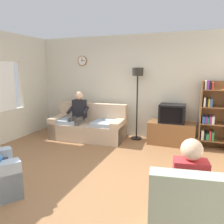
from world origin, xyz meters
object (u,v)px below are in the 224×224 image
at_px(couch, 89,127).
at_px(person_on_couch, 78,113).
at_px(bookshelf, 213,115).
at_px(tv_stand, 171,133).
at_px(person_in_right_armchair, 188,183).
at_px(floor_lamp, 137,84).
at_px(armchair_near_bookshelf, 187,214).
at_px(tv, 172,113).

relative_size(couch, person_on_couch, 1.57).
relative_size(couch, bookshelf, 1.25).
relative_size(tv_stand, person_in_right_armchair, 0.98).
height_order(floor_lamp, person_in_right_armchair, floor_lamp).
distance_m(bookshelf, floor_lamp, 1.92).
xyz_separation_m(couch, person_in_right_armchair, (2.60, -2.77, 0.29)).
relative_size(tv_stand, armchair_near_bookshelf, 1.10).
xyz_separation_m(floor_lamp, person_on_couch, (-1.45, -0.51, -0.75)).
height_order(couch, person_in_right_armchair, person_in_right_armchair).
relative_size(couch, floor_lamp, 1.05).
height_order(armchair_near_bookshelf, person_on_couch, person_on_couch).
bearing_deg(person_in_right_armchair, tv_stand, 99.15).
bearing_deg(armchair_near_bookshelf, person_in_right_armchair, 99.15).
relative_size(tv_stand, tv, 1.83).
relative_size(couch, tv, 3.25).
bearing_deg(tv, bookshelf, 6.09).
bearing_deg(armchair_near_bookshelf, tv, 99.22).
distance_m(tv, bookshelf, 0.90).
height_order(tv_stand, tv, tv).
bearing_deg(person_on_couch, tv, 9.31).
xyz_separation_m(bookshelf, armchair_near_bookshelf, (-0.38, -3.23, -0.49)).
xyz_separation_m(couch, bookshelf, (3.00, 0.37, 0.47)).
relative_size(floor_lamp, armchair_near_bookshelf, 1.86).
bearing_deg(person_in_right_armchair, couch, 133.14).
bearing_deg(tv_stand, person_on_couch, -170.12).
distance_m(couch, person_on_couch, 0.47).
bearing_deg(armchair_near_bookshelf, bookshelf, 83.21).
distance_m(tv_stand, bookshelf, 1.03).
relative_size(bookshelf, floor_lamp, 0.85).
bearing_deg(armchair_near_bookshelf, tv_stand, 99.15).
height_order(tv, bookshelf, bookshelf).
distance_m(armchair_near_bookshelf, person_on_couch, 3.99).
xyz_separation_m(couch, armchair_near_bookshelf, (2.61, -2.86, -0.02)).
height_order(couch, tv_stand, couch).
distance_m(floor_lamp, person_in_right_armchair, 3.57).
bearing_deg(bookshelf, floor_lamp, 179.11).
distance_m(tv_stand, tv, 0.50).
distance_m(bookshelf, armchair_near_bookshelf, 3.29).
bearing_deg(tv_stand, bookshelf, 4.54).
bearing_deg(bookshelf, tv, -173.91).
xyz_separation_m(tv, floor_lamp, (-0.90, 0.12, 0.68)).
xyz_separation_m(tv_stand, floor_lamp, (-0.90, 0.10, 1.18)).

